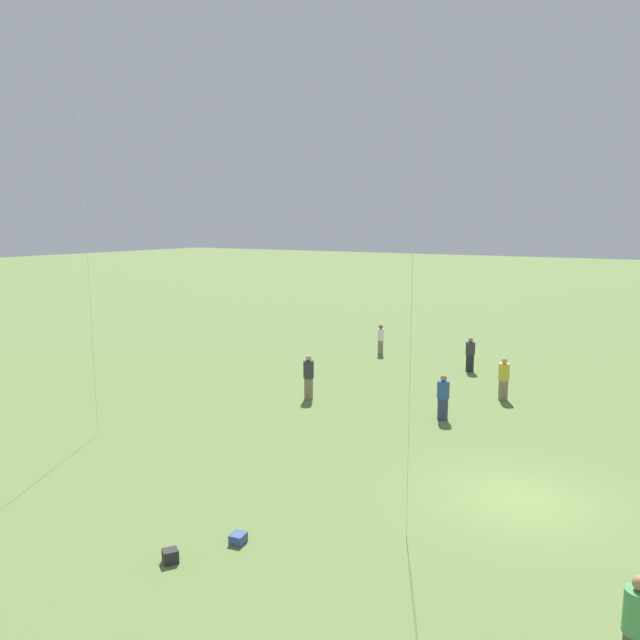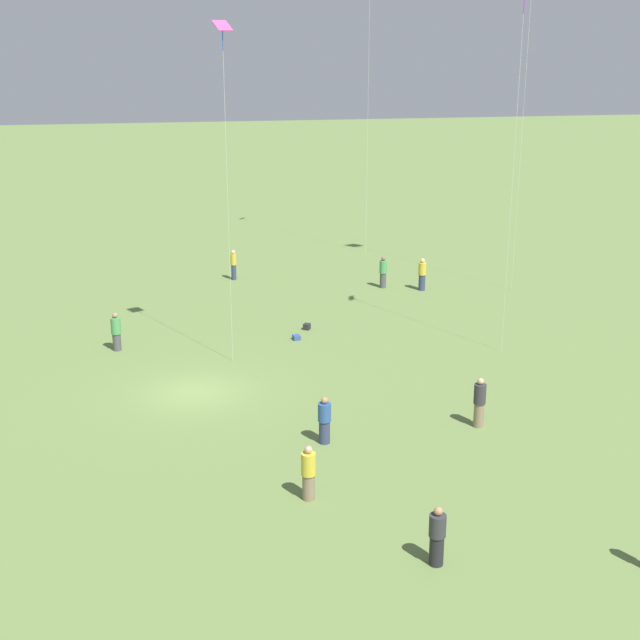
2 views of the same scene
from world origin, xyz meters
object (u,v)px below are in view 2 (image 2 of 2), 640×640
at_px(kite_2, 223,54).
at_px(picnic_bag_0, 296,337).
at_px(person_5, 422,275).
at_px(person_8, 479,403).
at_px(person_1, 309,473).
at_px(picnic_bag_1, 307,327).
at_px(person_3, 383,272).
at_px(person_6, 324,421).
at_px(kite_8, 524,9).
at_px(person_0, 116,332).
at_px(person_2, 437,537).
at_px(person_4, 234,265).

xyz_separation_m(kite_2, picnic_bag_0, (2.29, -3.20, -12.71)).
bearing_deg(person_5, person_8, -166.53).
distance_m(person_1, kite_2, 17.43).
bearing_deg(person_5, picnic_bag_1, 151.33).
height_order(person_3, person_8, person_8).
height_order(person_6, kite_8, kite_8).
relative_size(person_3, person_6, 1.05).
height_order(person_3, picnic_bag_1, person_3).
bearing_deg(person_8, picnic_bag_1, 40.56).
bearing_deg(person_8, person_5, 11.23).
xyz_separation_m(person_3, person_8, (-18.88, 1.39, 0.04)).
distance_m(person_0, picnic_bag_1, 9.05).
relative_size(person_5, picnic_bag_1, 4.30).
distance_m(kite_8, picnic_bag_1, 17.16).
relative_size(person_0, picnic_bag_1, 4.18).
bearing_deg(person_0, person_8, -10.25).
xyz_separation_m(person_1, kite_8, (11.62, -10.90, 13.67)).
height_order(person_2, kite_8, kite_8).
height_order(person_0, kite_8, kite_8).
height_order(person_1, person_4, person_1).
distance_m(person_3, person_5, 2.20).
xyz_separation_m(person_8, picnic_bag_0, (10.84, 4.88, -0.82)).
distance_m(person_4, person_8, 23.20).
distance_m(person_6, picnic_bag_1, 12.66).
distance_m(person_2, picnic_bag_1, 20.47).
xyz_separation_m(person_1, person_6, (3.80, -1.24, -0.04)).
height_order(kite_8, picnic_bag_1, kite_8).
height_order(person_5, kite_8, kite_8).
relative_size(person_1, person_6, 1.04).
height_order(person_2, person_5, person_5).
distance_m(person_6, person_8, 5.75).
xyz_separation_m(kite_8, picnic_bag_0, (3.31, 8.80, -14.43)).
xyz_separation_m(person_1, person_3, (22.97, -8.37, 0.02)).
relative_size(person_2, kite_2, 0.12).
xyz_separation_m(person_6, kite_2, (8.84, 2.34, 11.98)).
xyz_separation_m(person_6, picnic_bag_1, (12.54, -1.60, -0.69)).
relative_size(person_0, person_4, 1.01).
bearing_deg(person_4, person_6, 150.25).
relative_size(person_2, person_6, 1.00).
bearing_deg(person_3, picnic_bag_0, 91.37).
bearing_deg(person_0, picnic_bag_1, 38.22).
height_order(person_0, kite_2, kite_2).
xyz_separation_m(person_3, person_4, (3.33, 8.08, 0.00)).
height_order(person_8, kite_8, kite_8).
bearing_deg(kite_2, person_3, 65.53).
relative_size(kite_2, kite_8, 0.89).
distance_m(person_1, person_8, 8.09).
bearing_deg(person_6, picnic_bag_0, 124.94).
bearing_deg(picnic_bag_1, person_4, 14.35).
height_order(person_1, picnic_bag_1, person_1).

